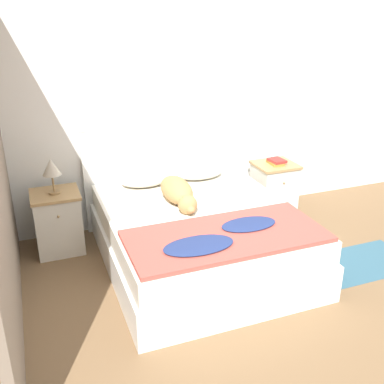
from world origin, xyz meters
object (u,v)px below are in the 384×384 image
(bed, at_px, (200,237))
(pillow_left, at_px, (145,179))
(nightstand_left, at_px, (58,222))
(table_lamp, at_px, (51,168))
(pillow_right, at_px, (199,172))
(nightstand_right, at_px, (274,189))
(book_stack, at_px, (276,162))
(dog, at_px, (178,192))

(bed, height_order, pillow_left, pillow_left)
(nightstand_left, xyz_separation_m, table_lamp, (0.00, -0.01, 0.56))
(pillow_left, xyz_separation_m, pillow_right, (0.60, 0.00, 0.00))
(pillow_left, height_order, pillow_right, same)
(nightstand_right, relative_size, pillow_left, 1.18)
(nightstand_left, xyz_separation_m, book_stack, (2.42, -0.01, 0.34))
(nightstand_right, bearing_deg, table_lamp, -179.76)
(pillow_left, relative_size, dog, 0.68)
(book_stack, height_order, table_lamp, table_lamp)
(nightstand_right, relative_size, table_lamp, 1.79)
(book_stack, bearing_deg, nightstand_right, 92.30)
(nightstand_right, distance_m, book_stack, 0.34)
(pillow_left, distance_m, dog, 0.57)
(table_lamp, bearing_deg, bed, -30.46)
(bed, bearing_deg, pillow_right, 68.86)
(nightstand_left, xyz_separation_m, dog, (1.09, -0.49, 0.35))
(bed, bearing_deg, table_lamp, 149.54)
(bed, xyz_separation_m, nightstand_left, (-1.21, 0.72, 0.04))
(table_lamp, bearing_deg, book_stack, -0.04)
(bed, xyz_separation_m, dog, (-0.13, 0.23, 0.38))
(nightstand_left, relative_size, nightstand_right, 1.00)
(nightstand_left, distance_m, book_stack, 2.45)
(pillow_right, xyz_separation_m, book_stack, (0.91, -0.06, 0.03))
(table_lamp, bearing_deg, pillow_left, 3.93)
(bed, bearing_deg, nightstand_left, 149.19)
(pillow_left, bearing_deg, nightstand_left, -176.69)
(pillow_left, relative_size, table_lamp, 1.52)
(nightstand_left, relative_size, dog, 0.80)
(bed, relative_size, nightstand_left, 3.21)
(pillow_right, relative_size, table_lamp, 1.52)
(pillow_right, distance_m, book_stack, 0.91)
(nightstand_right, distance_m, table_lamp, 2.49)
(dog, bearing_deg, table_lamp, 156.24)
(pillow_left, bearing_deg, book_stack, -2.43)
(pillow_right, distance_m, dog, 0.69)
(pillow_left, xyz_separation_m, dog, (0.17, -0.54, 0.04))
(pillow_left, distance_m, book_stack, 1.51)
(bed, xyz_separation_m, nightstand_right, (1.21, 0.72, 0.04))
(nightstand_left, height_order, pillow_left, pillow_left)
(nightstand_left, xyz_separation_m, pillow_right, (1.51, 0.05, 0.31))
(nightstand_right, xyz_separation_m, dog, (-1.34, -0.49, 0.35))
(nightstand_left, distance_m, nightstand_right, 2.42)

